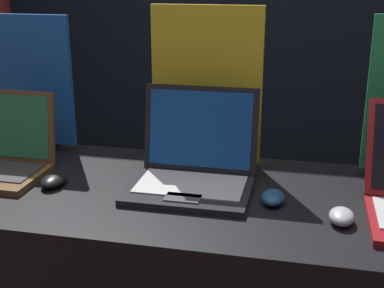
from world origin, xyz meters
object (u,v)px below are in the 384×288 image
promo_stand_middle (206,91)px  promo_stand_front (28,86)px  mouse_front (54,180)px  mouse_back (342,216)px  mouse_middle (273,198)px  laptop_middle (194,165)px

promo_stand_middle → promo_stand_front: bearing=177.0°
mouse_front → mouse_back: mouse_back is taller
mouse_middle → mouse_back: bearing=-24.8°
mouse_front → laptop_middle: bearing=12.1°
laptop_middle → promo_stand_middle: promo_stand_middle is taller
promo_stand_front → mouse_back: (1.09, -0.39, -0.21)m
mouse_front → mouse_back: size_ratio=1.22×
laptop_middle → mouse_middle: size_ratio=3.70×
mouse_front → mouse_middle: 0.66m
promo_stand_front → laptop_middle: bearing=-18.9°
promo_stand_front → mouse_back: 1.17m
mouse_back → mouse_front: bearing=175.1°
mouse_back → promo_stand_front: bearing=160.4°
mouse_middle → promo_stand_middle: (-0.25, 0.27, 0.24)m
promo_stand_front → mouse_middle: promo_stand_front is taller
mouse_front → mouse_back: (0.85, -0.07, 0.00)m
promo_stand_middle → mouse_back: 0.60m
mouse_middle → promo_stand_middle: 0.43m
laptop_middle → promo_stand_middle: size_ratio=0.68×
laptop_middle → mouse_back: 0.46m
mouse_front → laptop_middle: laptop_middle is taller
mouse_front → promo_stand_middle: size_ratio=0.22×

